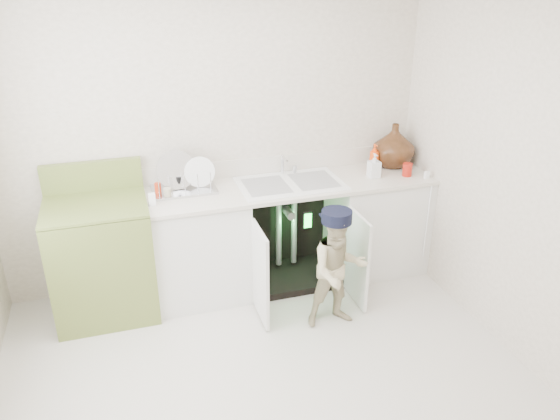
% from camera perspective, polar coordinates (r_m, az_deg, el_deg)
% --- Properties ---
extents(ground, '(3.50, 3.50, 0.00)m').
position_cam_1_polar(ground, '(3.82, -1.31, -17.49)').
color(ground, beige).
rests_on(ground, ground).
extents(room_shell, '(6.00, 5.50, 1.26)m').
position_cam_1_polar(room_shell, '(3.12, -1.53, -0.18)').
color(room_shell, beige).
rests_on(room_shell, ground).
extents(counter_run, '(2.44, 1.02, 1.28)m').
position_cam_1_polar(counter_run, '(4.66, 1.55, -1.85)').
color(counter_run, silver).
rests_on(counter_run, ground).
extents(avocado_stove, '(0.75, 0.65, 1.16)m').
position_cam_1_polar(avocado_stove, '(4.44, -18.06, -4.70)').
color(avocado_stove, olive).
rests_on(avocado_stove, ground).
extents(repair_worker, '(0.47, 0.57, 0.95)m').
position_cam_1_polar(repair_worker, '(4.10, 6.10, -6.10)').
color(repair_worker, beige).
rests_on(repair_worker, ground).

